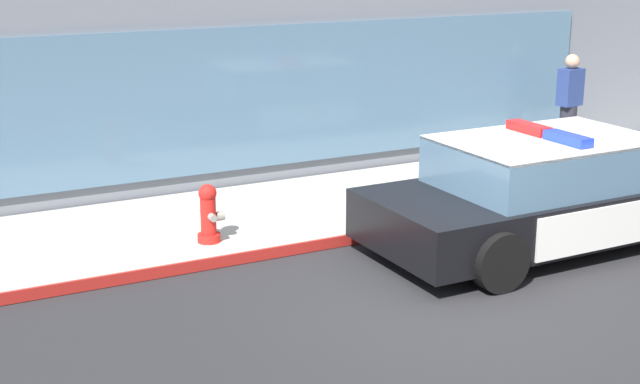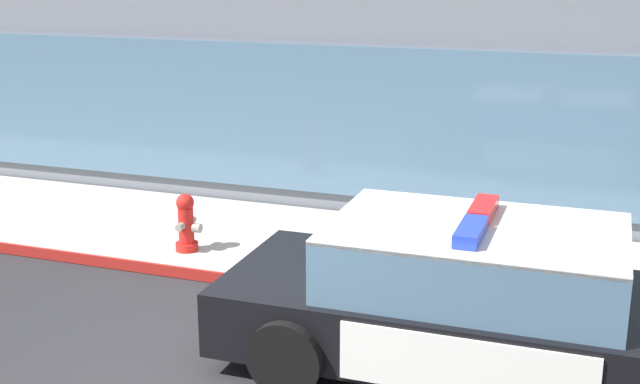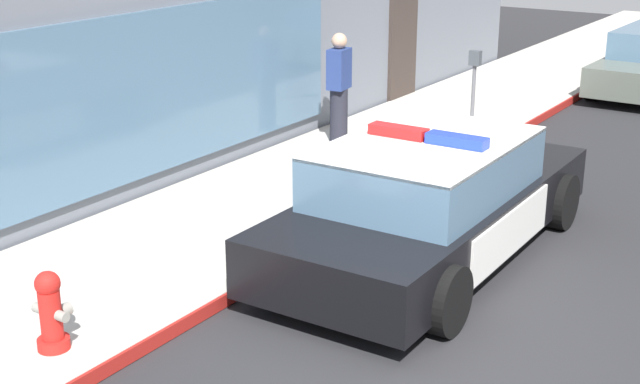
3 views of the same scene
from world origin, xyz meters
name	(u,v)px [view 1 (image 1 of 3)]	position (x,y,z in m)	size (l,w,h in m)	color
ground	(458,303)	(0.00, 0.00, 0.00)	(48.00, 48.00, 0.00)	#262628
sidewalk	(309,210)	(0.00, 3.51, 0.07)	(48.00, 2.74, 0.15)	#B2ADA3
curb_red_paint	(358,238)	(0.00, 2.13, 0.08)	(28.80, 0.04, 0.14)	maroon
police_cruiser	(552,192)	(2.15, 1.04, 0.68)	(4.95, 2.18, 1.49)	black
fire_hydrant	(209,214)	(-1.79, 2.66, 0.50)	(0.34, 0.39, 0.73)	red
pedestrian_on_sidewalk	(569,105)	(5.23, 4.17, 1.01)	(0.43, 0.31, 1.71)	#23232D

